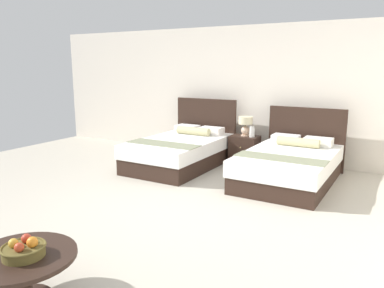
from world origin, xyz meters
name	(u,v)px	position (x,y,z in m)	size (l,w,h in m)	color
ground_plane	(169,211)	(0.00, 0.00, -0.01)	(10.27, 10.26, 0.02)	#BAB2A2
wall_back	(259,93)	(0.00, 3.33, 1.33)	(10.27, 0.12, 2.65)	silver
bed_near_window	(181,150)	(-1.03, 2.03, 0.30)	(1.35, 2.15, 1.20)	#2F1F17
bed_near_corner	(290,165)	(1.03, 2.03, 0.29)	(1.38, 2.12, 1.13)	#2F1F17
nightstand	(244,150)	(-0.08, 2.82, 0.27)	(0.53, 0.42, 0.54)	#2F1F17
table_lamp	(246,124)	(-0.08, 2.84, 0.77)	(0.27, 0.27, 0.38)	beige
vase	(252,132)	(0.08, 2.78, 0.64)	(0.10, 0.10, 0.20)	silver
coffee_table	(22,267)	(0.08, -2.23, 0.31)	(0.86, 0.86, 0.41)	#2F1F17
fruit_bowl	(24,249)	(0.12, -2.23, 0.47)	(0.34, 0.34, 0.16)	brown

